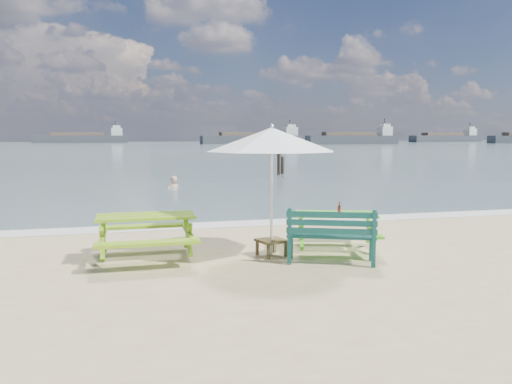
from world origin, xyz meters
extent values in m
plane|color=slate|center=(0.00, 85.00, 0.00)|extent=(300.00, 300.00, 0.00)
cube|color=silver|center=(0.00, 4.60, 0.01)|extent=(22.00, 0.90, 0.01)
cube|color=#76A619|center=(-2.42, 1.42, 0.80)|extent=(1.73, 0.82, 0.05)
cube|color=#76A619|center=(-2.42, 2.23, 0.48)|extent=(1.73, 0.31, 0.05)
cube|color=#76A619|center=(-2.41, 0.61, 0.48)|extent=(1.73, 0.31, 0.05)
cube|color=#76A619|center=(-2.42, 1.42, 0.37)|extent=(1.63, 0.98, 0.74)
cube|color=#50B91C|center=(1.23, 1.29, 0.72)|extent=(1.70, 1.15, 0.05)
cube|color=#50B91C|center=(1.44, 1.99, 0.43)|extent=(1.57, 0.71, 0.05)
cube|color=#50B91C|center=(1.02, 0.60, 0.43)|extent=(1.57, 0.71, 0.05)
cube|color=#50B91C|center=(1.23, 1.29, 0.33)|extent=(1.65, 1.26, 0.66)
cube|color=#104640|center=(0.77, 0.42, 0.49)|extent=(1.62, 1.01, 0.04)
cube|color=#104640|center=(0.68, 0.20, 0.76)|extent=(1.46, 0.62, 0.40)
cube|color=#104640|center=(0.77, 0.42, 0.24)|extent=(1.54, 1.03, 0.49)
cube|color=brown|center=(-0.13, 1.15, 0.29)|extent=(0.61, 0.61, 0.05)
cube|color=brown|center=(-0.13, 1.15, 0.14)|extent=(0.54, 0.54, 0.27)
cylinder|color=silver|center=(-0.13, 1.15, 1.16)|extent=(0.05, 0.05, 2.33)
cone|color=white|center=(-0.13, 1.15, 2.18)|extent=(3.05, 3.05, 0.44)
cylinder|color=#8E4414|center=(1.20, 1.07, 0.82)|extent=(0.06, 0.06, 0.15)
cylinder|color=#8E4414|center=(1.20, 1.07, 0.97)|extent=(0.03, 0.03, 0.07)
cylinder|color=#B31423|center=(1.20, 1.07, 0.82)|extent=(0.07, 0.07, 0.06)
imported|color=tan|center=(-0.95, 14.11, -0.38)|extent=(0.74, 0.62, 1.75)
cylinder|color=black|center=(5.49, 19.63, 0.51)|extent=(0.20, 0.20, 1.42)
cylinder|color=black|center=(5.89, 20.23, 0.40)|extent=(0.18, 0.18, 1.20)
cube|color=#383B42|center=(95.43, 134.15, 1.00)|extent=(26.18, 7.17, 2.20)
cube|color=silver|center=(105.19, 135.36, 3.20)|extent=(3.45, 3.36, 2.20)
cube|color=#383B42|center=(27.61, 117.63, 1.00)|extent=(27.21, 5.71, 2.20)
cube|color=silver|center=(37.86, 118.28, 3.20)|extent=(3.43, 3.20, 2.20)
cube|color=#383B42|center=(-16.66, 142.59, 1.00)|extent=(25.91, 5.74, 2.20)
cube|color=silver|center=(-6.91, 143.26, 3.20)|extent=(3.28, 3.20, 2.20)
cube|color=#383B42|center=(49.53, 105.30, 1.00)|extent=(23.00, 4.06, 2.20)
cube|color=silver|center=(58.27, 105.32, 3.20)|extent=(2.77, 3.01, 2.20)
camera|label=1|loc=(-2.62, -7.71, 2.26)|focal=35.00mm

